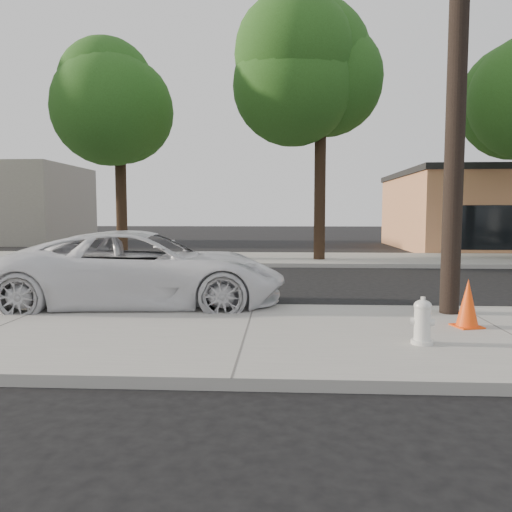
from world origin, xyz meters
The scene contains 10 objects.
ground centered at (0.00, 0.00, 0.00)m, with size 120.00×120.00×0.00m, color black.
near_sidewalk centered at (0.00, -4.30, 0.07)m, with size 90.00×4.40×0.15m, color gray.
far_sidewalk centered at (0.00, 8.50, 0.07)m, with size 90.00×5.00×0.15m, color gray.
curb_near centered at (0.00, -2.10, 0.07)m, with size 90.00×0.12×0.16m, color #9E9B93.
utility_pole centered at (3.60, -2.70, 4.70)m, with size 1.40×0.34×9.00m.
tree_b centered at (-5.81, 8.06, 6.15)m, with size 4.34×4.20×8.45m.
tree_c centered at (2.22, 7.64, 6.91)m, with size 4.96×4.80×9.55m.
police_cruiser centered at (-2.28, -1.80, 0.80)m, with size 2.67×5.78×1.61m, color white.
fire_hydrant centered at (2.51, -4.91, 0.45)m, with size 0.34×0.30×0.62m.
traffic_cone centered at (3.52, -3.82, 0.52)m, with size 0.49×0.49×0.77m.
Camera 1 is at (0.56, -11.85, 1.98)m, focal length 35.00 mm.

